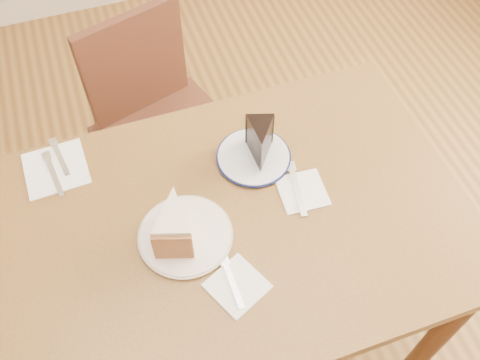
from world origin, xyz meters
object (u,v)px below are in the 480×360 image
object	(u,v)px
plate_cream	(185,236)
chair_far	(163,127)
plate_navy	(253,157)
table	(232,239)
carrot_cake	(174,222)
chocolate_cake	(260,145)

from	to	relation	value
plate_cream	chair_far	bearing A→B (deg)	84.04
plate_navy	plate_cream	bearing A→B (deg)	-144.20
table	carrot_cake	world-z (taller)	carrot_cake
table	chair_far	size ratio (longest dim) A/B	1.38
table	carrot_cake	xyz separation A→B (m)	(-0.14, 0.01, 0.16)
table	carrot_cake	bearing A→B (deg)	177.47
plate_cream	carrot_cake	distance (m)	0.06
chair_far	chocolate_cake	size ratio (longest dim) A/B	8.48
table	plate_navy	distance (m)	0.23
table	carrot_cake	size ratio (longest dim) A/B	9.56
plate_navy	carrot_cake	world-z (taller)	carrot_cake
chair_far	carrot_cake	distance (m)	0.67
table	chair_far	bearing A→B (deg)	95.85
plate_cream	carrot_cake	world-z (taller)	carrot_cake
table	plate_cream	distance (m)	0.16
table	plate_navy	xyz separation A→B (m)	(0.12, 0.16, 0.10)
plate_cream	chocolate_cake	size ratio (longest dim) A/B	2.17
chair_far	plate_navy	distance (m)	0.53
plate_navy	carrot_cake	bearing A→B (deg)	-148.52
table	chocolate_cake	distance (m)	0.26
plate_cream	chocolate_cake	xyz separation A→B (m)	(0.25, 0.16, 0.06)
chair_far	carrot_cake	size ratio (longest dim) A/B	6.93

